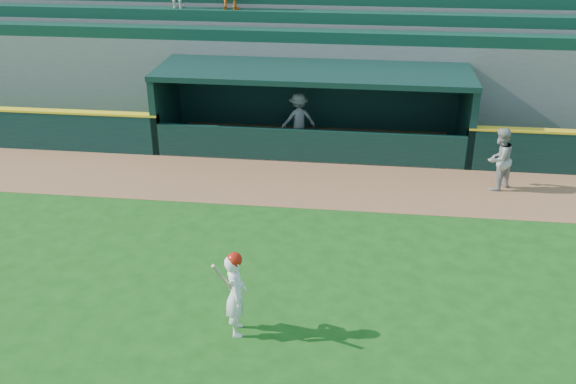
% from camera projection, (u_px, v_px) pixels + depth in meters
% --- Properties ---
extents(ground, '(120.00, 120.00, 0.00)m').
position_uv_depth(ground, '(278.00, 282.00, 13.12)').
color(ground, '#164812').
rests_on(ground, ground).
extents(warning_track, '(40.00, 3.00, 0.01)m').
position_uv_depth(warning_track, '(303.00, 184.00, 17.52)').
color(warning_track, brown).
rests_on(warning_track, ground).
extents(dugout_player_front, '(1.05, 1.04, 1.71)m').
position_uv_depth(dugout_player_front, '(499.00, 159.00, 16.88)').
color(dugout_player_front, '#969691').
rests_on(dugout_player_front, ground).
extents(dugout_player_inside, '(1.22, 0.96, 1.66)m').
position_uv_depth(dugout_player_inside, '(298.00, 119.00, 19.89)').
color(dugout_player_inside, '#979692').
rests_on(dugout_player_inside, ground).
extents(dugout, '(9.40, 2.80, 2.46)m').
position_uv_depth(dugout, '(313.00, 102.00, 19.72)').
color(dugout, slate).
rests_on(dugout, ground).
extents(stands, '(34.50, 6.25, 7.42)m').
position_uv_depth(stands, '(323.00, 37.00, 23.38)').
color(stands, slate).
rests_on(stands, ground).
extents(batter_at_plate, '(0.56, 0.78, 1.66)m').
position_uv_depth(batter_at_plate, '(236.00, 293.00, 11.32)').
color(batter_at_plate, white).
rests_on(batter_at_plate, ground).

